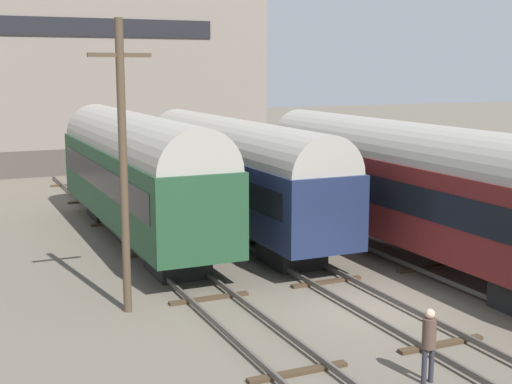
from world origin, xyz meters
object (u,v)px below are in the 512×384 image
at_px(train_car_maroon, 415,184).
at_px(train_car_navy, 235,169).
at_px(train_car_green, 136,169).
at_px(utility_pole, 123,164).
at_px(person_worker, 429,338).

xyz_separation_m(train_car_maroon, train_car_navy, (-4.21, 7.03, -0.14)).
height_order(train_car_green, utility_pole, utility_pole).
bearing_deg(train_car_maroon, train_car_navy, 120.92).
distance_m(train_car_maroon, train_car_navy, 8.20).
xyz_separation_m(train_car_green, utility_pole, (-2.58, -8.46, 1.41)).
bearing_deg(train_car_navy, utility_pole, -130.43).
relative_size(train_car_maroon, utility_pole, 2.21).
xyz_separation_m(train_car_maroon, utility_pole, (-11.00, -0.94, 1.45)).
xyz_separation_m(train_car_navy, person_worker, (-1.71, -15.61, -1.77)).
bearing_deg(train_car_navy, train_car_maroon, -59.08).
bearing_deg(train_car_maroon, utility_pole, -175.10).
xyz_separation_m(train_car_navy, utility_pole, (-6.79, -7.97, 1.59)).
relative_size(train_car_maroon, train_car_green, 1.17).
height_order(train_car_maroon, train_car_green, train_car_green).
relative_size(train_car_navy, person_worker, 9.20).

